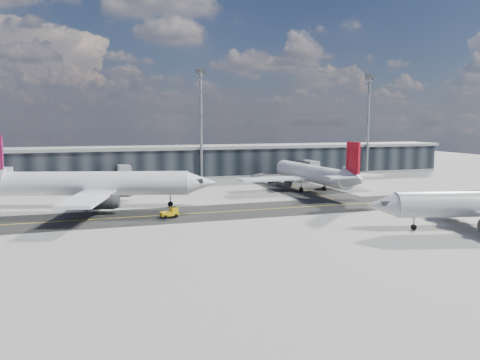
{
  "coord_description": "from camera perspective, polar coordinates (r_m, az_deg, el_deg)",
  "views": [
    {
      "loc": [
        -27.8,
        -71.48,
        15.01
      ],
      "look_at": [
        -2.67,
        6.67,
        5.0
      ],
      "focal_mm": 35.0,
      "sensor_mm": 36.0,
      "label": 1
    }
  ],
  "objects": [
    {
      "name": "airliner_redtail",
      "position": [
        104.76,
        8.81,
        0.73
      ],
      "size": [
        32.99,
        38.76,
        11.5
      ],
      "rotation": [
        0.0,
        0.0,
        0.03
      ],
      "color": "white",
      "rests_on": "ground"
    },
    {
      "name": "service_van",
      "position": [
        124.16,
        2.73,
        0.39
      ],
      "size": [
        5.29,
        6.6,
        1.67
      ],
      "primitive_type": "imported",
      "rotation": [
        0.0,
        0.0,
        0.5
      ],
      "color": "white",
      "rests_on": "ground"
    },
    {
      "name": "ground",
      "position": [
        78.15,
        3.37,
        -4.13
      ],
      "size": [
        300.0,
        300.0,
        0.0
      ],
      "primitive_type": "plane",
      "color": "gray",
      "rests_on": "ground"
    },
    {
      "name": "baggage_tug",
      "position": [
        75.54,
        -8.44,
        -3.92
      ],
      "size": [
        2.93,
        1.88,
        1.7
      ],
      "rotation": [
        0.0,
        0.0,
        -1.37
      ],
      "color": "yellow",
      "rests_on": "ground"
    },
    {
      "name": "floodlight_masts",
      "position": [
        122.67,
        -4.76,
        7.21
      ],
      "size": [
        102.5,
        0.7,
        28.9
      ],
      "color": "gray",
      "rests_on": "ground"
    },
    {
      "name": "taxiway_lanes",
      "position": [
        89.39,
        3.23,
        -2.72
      ],
      "size": [
        180.0,
        63.0,
        0.03
      ],
      "color": "black",
      "rests_on": "ground"
    },
    {
      "name": "airliner_af",
      "position": [
        87.26,
        -17.46,
        -0.45
      ],
      "size": [
        42.87,
        36.89,
        12.86
      ],
      "rotation": [
        0.0,
        0.0,
        -1.83
      ],
      "color": "white",
      "rests_on": "ground"
    },
    {
      "name": "terminal_concourse",
      "position": [
        129.9,
        -5.39,
        2.1
      ],
      "size": [
        152.0,
        19.8,
        8.8
      ],
      "color": "black",
      "rests_on": "ground"
    }
  ]
}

